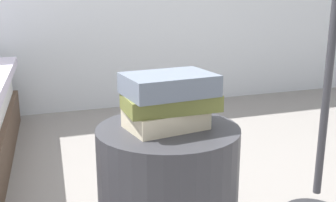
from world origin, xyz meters
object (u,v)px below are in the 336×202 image
book_olive (171,102)px  book_slate (169,84)px  book_cream (165,119)px  side_table (168,197)px

book_olive → book_slate: book_slate is taller
book_cream → book_olive: book_olive is taller
book_olive → book_slate: 0.06m
book_slate → book_cream: bearing=125.3°
side_table → book_slate: (0.00, -0.01, 0.37)m
book_cream → book_slate: (0.01, -0.01, 0.11)m
book_cream → side_table: bearing=-32.5°
book_slate → book_olive: bearing=12.4°
book_cream → book_slate: 0.11m
side_table → book_olive: (0.01, -0.01, 0.32)m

